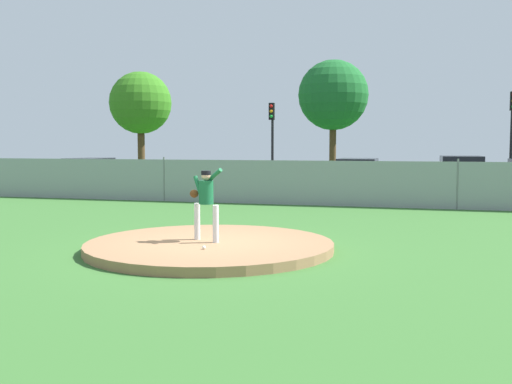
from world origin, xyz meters
The scene contains 14 objects.
ground_plane centered at (0.00, 6.00, 0.00)m, with size 80.00×80.00×0.00m, color #386B2D.
asphalt_strip centered at (0.00, 14.50, 0.00)m, with size 44.00×7.00×0.01m, color #2B2B2D.
pitchers_mound centered at (0.00, 0.00, 0.10)m, with size 5.39×5.39×0.20m, color #99704C.
pitcher_youth centered at (-0.11, 0.06, 1.15)m, with size 0.82×0.41×1.61m.
baseball centered at (0.22, -0.92, 0.23)m, with size 0.07×0.07×0.07m, color white.
chainlink_fence centered at (0.00, 10.00, 0.85)m, with size 28.39×0.07×1.80m.
parked_car_navy centered at (-11.80, 14.36, 0.78)m, with size 1.87×4.40×1.63m.
parked_car_slate centered at (1.64, 14.92, 0.79)m, with size 1.89×4.37×1.68m.
parked_car_charcoal centered at (6.07, 14.93, 0.86)m, with size 1.94×4.55×1.82m.
traffic_cone_orange centered at (-2.90, 16.70, 0.26)m, with size 0.40×0.40×0.55m.
traffic_light_near centered at (-3.35, 18.78, 3.11)m, with size 0.28×0.46×4.53m.
traffic_light_far centered at (8.59, 18.77, 3.31)m, with size 0.28×0.46×4.84m.
tree_leaning_west centered at (-12.91, 22.34, 4.93)m, with size 3.95×3.95×6.94m.
tree_slender_far centered at (-0.70, 23.04, 5.21)m, with size 4.15×4.15×7.31m.
Camera 1 is at (4.40, -11.88, 2.30)m, focal length 41.07 mm.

